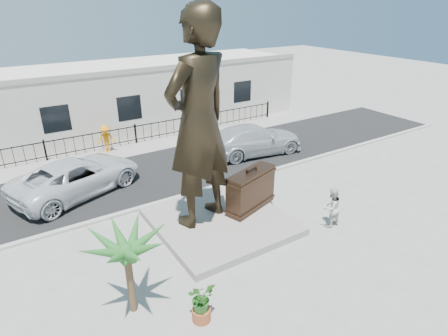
% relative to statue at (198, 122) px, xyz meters
% --- Properties ---
extents(ground, '(100.00, 100.00, 0.00)m').
position_rel_statue_xyz_m(ground, '(1.17, -1.95, -4.48)').
color(ground, '#9E9991').
rests_on(ground, ground).
extents(street, '(40.00, 7.00, 0.01)m').
position_rel_statue_xyz_m(street, '(1.17, 6.05, -4.48)').
color(street, black).
rests_on(street, ground).
extents(curb, '(40.00, 0.25, 0.12)m').
position_rel_statue_xyz_m(curb, '(1.17, 2.55, -4.42)').
color(curb, '#A5A399').
rests_on(curb, ground).
extents(far_sidewalk, '(40.00, 2.50, 0.02)m').
position_rel_statue_xyz_m(far_sidewalk, '(1.17, 10.05, -4.47)').
color(far_sidewalk, '#9E9991').
rests_on(far_sidewalk, ground).
extents(plinth, '(5.20, 5.20, 0.30)m').
position_rel_statue_xyz_m(plinth, '(0.67, -0.45, -4.33)').
color(plinth, gray).
rests_on(plinth, ground).
extents(fence, '(22.00, 0.10, 1.20)m').
position_rel_statue_xyz_m(fence, '(1.17, 10.85, -3.88)').
color(fence, black).
rests_on(fence, ground).
extents(building, '(28.00, 7.00, 4.40)m').
position_rel_statue_xyz_m(building, '(1.17, 15.05, -2.28)').
color(building, silver).
rests_on(building, ground).
extents(statue, '(3.50, 2.81, 8.36)m').
position_rel_statue_xyz_m(statue, '(0.00, 0.00, 0.00)').
color(statue, black).
rests_on(statue, plinth).
extents(suitcase, '(2.61, 1.51, 1.75)m').
position_rel_statue_xyz_m(suitcase, '(2.25, -0.41, -3.31)').
color(suitcase, '#332115').
rests_on(suitcase, plinth).
extents(tourist, '(0.88, 0.70, 1.75)m').
position_rel_statue_xyz_m(tourist, '(4.48, -2.98, -3.61)').
color(tourist, silver).
rests_on(tourist, ground).
extents(car_white, '(6.87, 4.90, 1.74)m').
position_rel_statue_xyz_m(car_white, '(-3.66, 5.71, -3.60)').
color(car_white, silver).
rests_on(car_white, street).
extents(car_silver, '(6.43, 3.33, 1.78)m').
position_rel_statue_xyz_m(car_silver, '(6.64, 5.26, -3.58)').
color(car_silver, '#B6B9BB').
rests_on(car_silver, street).
extents(worker, '(1.23, 0.88, 1.72)m').
position_rel_statue_xyz_m(worker, '(-0.91, 10.24, -3.60)').
color(worker, orange).
rests_on(worker, far_sidewalk).
extents(palm_tree, '(1.80, 1.80, 3.20)m').
position_rel_statue_xyz_m(palm_tree, '(-4.09, -3.06, -4.48)').
color(palm_tree, '#235D22').
rests_on(palm_tree, ground).
extents(planter, '(0.56, 0.56, 0.40)m').
position_rel_statue_xyz_m(planter, '(-2.53, -4.53, -4.28)').
color(planter, '#9E4C2A').
rests_on(planter, ground).
extents(shrub, '(0.96, 0.90, 0.86)m').
position_rel_statue_xyz_m(shrub, '(-2.53, -4.53, -3.65)').
color(shrub, '#2E6A22').
rests_on(shrub, planter).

